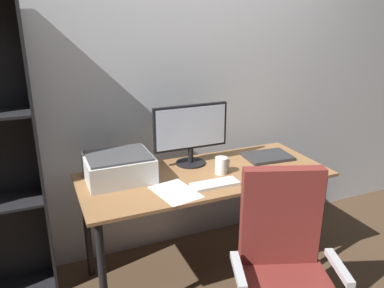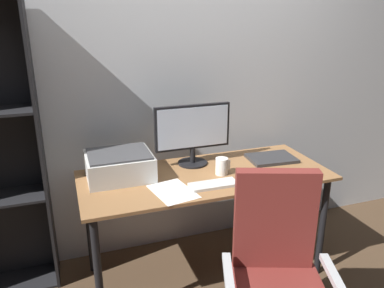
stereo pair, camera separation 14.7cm
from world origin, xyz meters
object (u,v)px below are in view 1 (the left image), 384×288
keyboard (215,184)px  laptop (268,156)px  desk (205,186)px  mouse (250,176)px  coffee_mug (221,165)px  monitor (191,131)px  printer (119,167)px  office_chair (284,282)px

keyboard → laptop: 0.61m
laptop → desk: bearing=-167.2°
mouse → keyboard: bearing=176.3°
coffee_mug → monitor: bearing=117.2°
keyboard → laptop: size_ratio=0.91×
mouse → laptop: mouse is taller
keyboard → desk: bearing=84.0°
desk → mouse: size_ratio=16.53×
mouse → coffee_mug: size_ratio=0.89×
mouse → printer: (-0.75, 0.31, 0.06)m
office_chair → monitor: bearing=115.2°
keyboard → office_chair: 0.67m
mouse → laptop: (0.30, 0.26, -0.01)m
laptop → office_chair: 1.02m
coffee_mug → laptop: 0.45m
monitor → keyboard: bearing=-90.1°
desk → office_chair: bearing=-85.2°
desk → keyboard: size_ratio=5.47×
mouse → laptop: 0.40m
keyboard → laptop: bearing=26.2°
printer → laptop: bearing=-3.0°
office_chair → coffee_mug: bearing=107.8°
desk → printer: 0.57m
keyboard → printer: (-0.50, 0.32, 0.07)m
coffee_mug → keyboard: bearing=-128.4°
keyboard → coffee_mug: 0.19m
laptop → coffee_mug: bearing=-160.9°
desk → office_chair: 0.81m
keyboard → mouse: size_ratio=3.02×
monitor → coffee_mug: size_ratio=4.80×
mouse → coffee_mug: 0.19m
coffee_mug → laptop: size_ratio=0.34×
desk → printer: (-0.52, 0.13, 0.17)m
mouse → laptop: size_ratio=0.30×
monitor → keyboard: 0.44m
desk → laptop: laptop is taller
desk → mouse: (0.22, -0.18, 0.10)m
monitor → mouse: size_ratio=5.37×
desk → keyboard: (-0.02, -0.18, 0.10)m
coffee_mug → office_chair: 0.82m
monitor → coffee_mug: monitor is taller
keyboard → mouse: 0.24m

